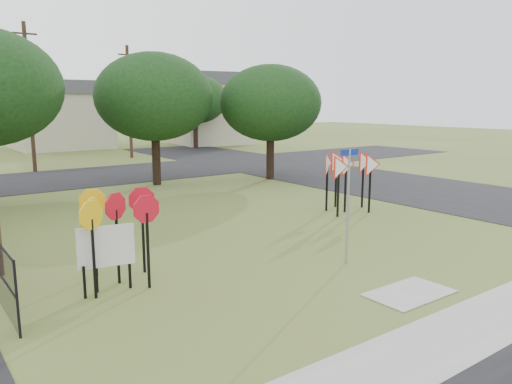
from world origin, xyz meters
TOP-DOWN VIEW (x-y plane):
  - ground at (0.00, 0.00)m, footprint 140.00×140.00m
  - sidewalk at (0.00, -4.20)m, footprint 30.00×1.60m
  - street_right at (12.00, 10.00)m, footprint 8.00×50.00m
  - street_far at (0.00, 20.00)m, footprint 60.00×8.00m
  - curb_pad at (0.00, -2.40)m, footprint 2.00×1.20m
  - street_name_sign at (0.44, -0.02)m, footprint 0.64×0.06m
  - stop_sign_cluster at (-5.13, 2.09)m, footprint 2.24×1.72m
  - yield_sign_cluster at (5.25, 4.56)m, footprint 3.11×1.73m
  - info_board at (-5.50, 1.69)m, footprint 1.25×0.28m
  - far_pole_a at (-2.00, 24.00)m, footprint 1.40×0.24m
  - far_pole_b at (6.00, 28.00)m, footprint 1.40×0.24m
  - house_mid at (4.00, 40.00)m, footprint 8.40×8.40m
  - house_right at (18.00, 36.00)m, footprint 8.30×8.30m
  - tree_near_mid at (2.00, 15.00)m, footprint 6.00×6.00m
  - tree_near_right at (8.00, 13.00)m, footprint 5.60×5.60m
  - tree_far_right at (14.00, 32.00)m, footprint 6.00×6.00m

SIDE VIEW (x-z plane):
  - ground at x=0.00m, z-range 0.00..0.00m
  - sidewalk at x=0.00m, z-range 0.00..0.02m
  - street_right at x=12.00m, z-range 0.00..0.02m
  - street_far at x=0.00m, z-range 0.00..0.02m
  - curb_pad at x=0.00m, z-range 0.00..0.02m
  - info_board at x=-5.50m, z-range 0.26..1.83m
  - stop_sign_cluster at x=-5.13m, z-range 0.56..2.79m
  - street_name_sign at x=0.44m, z-range 0.22..3.31m
  - yield_sign_cluster at x=5.25m, z-range 0.57..2.99m
  - house_mid at x=4.00m, z-range 0.05..6.25m
  - house_right at x=18.00m, z-range 0.05..7.25m
  - tree_near_right at x=8.00m, z-range 1.06..7.39m
  - far_pole_b at x=6.00m, z-range 0.10..8.60m
  - tree_near_mid at x=2.00m, z-range 1.14..7.94m
  - tree_far_right at x=14.00m, z-range 1.14..7.94m
  - far_pole_a at x=-2.00m, z-range 0.10..9.10m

